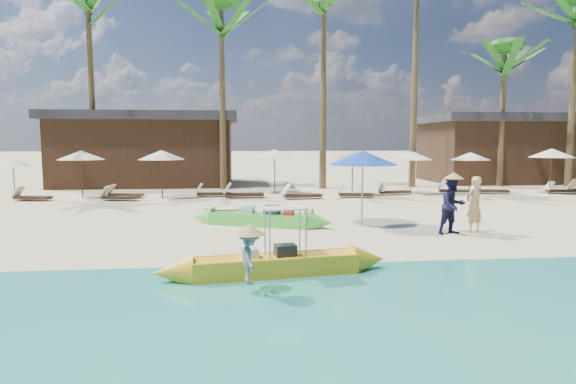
{
  "coord_description": "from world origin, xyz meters",
  "views": [
    {
      "loc": [
        -2.51,
        -12.43,
        2.61
      ],
      "look_at": [
        -1.03,
        2.0,
        1.08
      ],
      "focal_mm": 30.0,
      "sensor_mm": 36.0,
      "label": 1
    }
  ],
  "objects": [
    {
      "name": "lounger_6_right",
      "position": [
        2.8,
        9.53,
        0.18
      ],
      "size": [
        1.68,
        0.75,
        0.55
      ],
      "rotation": [
        0.0,
        0.0,
        -0.16
      ],
      "color": "#382117",
      "rests_on": "ground"
    },
    {
      "name": "resort_parasol_6",
      "position": [
        2.98,
        10.42,
        1.95
      ],
      "size": [
        2.1,
        2.1,
        2.16
      ],
      "color": "#382117",
      "rests_on": "ground"
    },
    {
      "name": "vendor_green",
      "position": [
        3.47,
        0.43,
        0.82
      ],
      "size": [
        0.92,
        0.79,
        1.64
      ],
      "primitive_type": "imported",
      "rotation": [
        0.0,
        0.0,
        0.24
      ],
      "color": "black",
      "rests_on": "ground"
    },
    {
      "name": "palm_4",
      "position": [
        2.15,
        14.01,
        9.45
      ],
      "size": [
        2.08,
        2.08,
        11.7
      ],
      "color": "brown",
      "rests_on": "ground"
    },
    {
      "name": "yellow_canoe",
      "position": [
        -1.82,
        -3.27,
        0.22
      ],
      "size": [
        5.14,
        1.13,
        1.34
      ],
      "rotation": [
        0.0,
        0.0,
        0.14
      ],
      "color": "yellow",
      "rests_on": "ground"
    },
    {
      "name": "tourist",
      "position": [
        4.18,
        0.58,
        0.81
      ],
      "size": [
        0.7,
        0.6,
        1.63
      ],
      "primitive_type": "imported",
      "rotation": [
        0.0,
        0.0,
        3.56
      ],
      "color": "tan",
      "rests_on": "ground"
    },
    {
      "name": "resort_parasol_5",
      "position": [
        -0.72,
        11.49,
        2.01
      ],
      "size": [
        2.16,
        2.16,
        2.23
      ],
      "color": "#382117",
      "rests_on": "ground"
    },
    {
      "name": "pavilion_west",
      "position": [
        -8.0,
        17.5,
        2.19
      ],
      "size": [
        10.8,
        6.6,
        4.3
      ],
      "color": "#382117",
      "rests_on": "ground"
    },
    {
      "name": "blue_umbrella",
      "position": [
        1.3,
        2.12,
        2.11
      ],
      "size": [
        2.17,
        2.17,
        2.33
      ],
      "color": "#99999E",
      "rests_on": "ground"
    },
    {
      "name": "vendor_yellow",
      "position": [
        -2.34,
        -4.37,
        0.64
      ],
      "size": [
        0.38,
        0.62,
        0.92
      ],
      "primitive_type": "imported",
      "rotation": [
        0.0,
        0.0,
        1.64
      ],
      "color": "gray",
      "rests_on": "ground"
    },
    {
      "name": "lounger_5_left",
      "position": [
        -2.4,
        9.85,
        0.21
      ],
      "size": [
        1.89,
        0.64,
        0.64
      ],
      "rotation": [
        0.0,
        0.0,
        0.04
      ],
      "color": "#382117",
      "rests_on": "ground"
    },
    {
      "name": "resort_parasol_4",
      "position": [
        -6.06,
        10.26,
        1.99
      ],
      "size": [
        2.15,
        2.15,
        2.21
      ],
      "color": "#382117",
      "rests_on": "ground"
    },
    {
      "name": "resort_parasol_2",
      "position": [
        -12.8,
        10.75,
        1.64
      ],
      "size": [
        1.76,
        1.76,
        1.82
      ],
      "color": "#382117",
      "rests_on": "ground"
    },
    {
      "name": "ground",
      "position": [
        0.0,
        0.0,
        0.0
      ],
      "size": [
        240.0,
        240.0,
        0.0
      ],
      "primitive_type": "plane",
      "color": "beige",
      "rests_on": "ground"
    },
    {
      "name": "palm_6",
      "position": [
        12.84,
        14.52,
        7.05
      ],
      "size": [
        2.08,
        2.08,
        8.51
      ],
      "color": "brown",
      "rests_on": "ground"
    },
    {
      "name": "resort_parasol_9",
      "position": [
        12.99,
        10.07,
        2.04
      ],
      "size": [
        2.2,
        2.2,
        2.26
      ],
      "color": "#382117",
      "rests_on": "ground"
    },
    {
      "name": "lounger_8_left",
      "position": [
        9.91,
        10.39,
        0.2
      ],
      "size": [
        1.86,
        0.94,
        0.6
      ],
      "rotation": [
        0.0,
        0.0,
        -0.23
      ],
      "color": "#382117",
      "rests_on": "ground"
    },
    {
      "name": "lounger_9_left",
      "position": [
        13.63,
        10.17,
        0.18
      ],
      "size": [
        1.67,
        0.7,
        0.55
      ],
      "rotation": [
        0.0,
        0.0,
        -0.13
      ],
      "color": "#382117",
      "rests_on": "ground"
    },
    {
      "name": "palm_2",
      "position": [
        -10.45,
        15.08,
        9.18
      ],
      "size": [
        2.08,
        2.08,
        11.33
      ],
      "color": "brown",
      "rests_on": "ground"
    },
    {
      "name": "green_canoe",
      "position": [
        -1.88,
        2.37,
        0.22
      ],
      "size": [
        4.85,
        2.22,
        0.65
      ],
      "rotation": [
        0.0,
        0.0,
        -0.38
      ],
      "color": "#4DDD43",
      "rests_on": "ground"
    },
    {
      "name": "lounger_6_left",
      "position": [
        0.24,
        9.18,
        0.21
      ],
      "size": [
        1.86,
        0.73,
        0.62
      ],
      "rotation": [
        0.0,
        0.0,
        0.1
      ],
      "color": "#382117",
      "rests_on": "ground"
    },
    {
      "name": "lounger_7_right",
      "position": [
        8.24,
        10.53,
        0.21
      ],
      "size": [
        1.9,
        0.95,
        0.62
      ],
      "rotation": [
        0.0,
        0.0,
        -0.23
      ],
      "color": "#382117",
      "rests_on": "ground"
    },
    {
      "name": "lounger_7_left",
      "position": [
        5.04,
        10.47,
        0.18
      ],
      "size": [
        1.69,
        0.86,
        0.55
      ],
      "rotation": [
        0.0,
        0.0,
        0.23
      ],
      "color": "#382117",
      "rests_on": "ground"
    },
    {
      "name": "resort_parasol_3",
      "position": [
        -9.84,
        10.92,
        1.97
      ],
      "size": [
        2.13,
        2.13,
        2.19
      ],
      "color": "#382117",
      "rests_on": "ground"
    },
    {
      "name": "pavilion_east",
      "position": [
        14.0,
        17.5,
        2.2
      ],
      "size": [
        8.8,
        6.6,
        4.3
      ],
      "color": "#382117",
      "rests_on": "ground"
    },
    {
      "name": "resort_parasol_7",
      "position": [
        6.06,
        10.76,
        1.91
      ],
      "size": [
        2.06,
        2.06,
        2.12
      ],
      "color": "#382117",
      "rests_on": "ground"
    },
    {
      "name": "lounger_4_left",
      "position": [
        -7.85,
        10.4,
        0.19
      ],
      "size": [
        1.69,
        0.65,
        0.56
      ],
      "rotation": [
        0.0,
        0.0,
        -0.09
      ],
      "color": "#382117",
      "rests_on": "ground"
    },
    {
      "name": "lounger_3_left",
      "position": [
        -11.71,
        9.75,
        0.19
      ],
      "size": [
        1.72,
        0.84,
        0.56
      ],
      "rotation": [
        0.0,
        0.0,
        -0.21
      ],
      "color": "#382117",
      "rests_on": "ground"
    },
    {
      "name": "lounger_3_right",
      "position": [
        -7.84,
        9.38,
        0.19
      ],
      "size": [
        1.75,
        0.78,
        0.57
      ],
      "rotation": [
        0.0,
        0.0,
        -0.16
      ],
      "color": "#382117",
      "rests_on": "ground"
    },
    {
      "name": "lounger_4_right",
      "position": [
        -3.81,
        10.44,
        0.19
      ],
      "size": [
        1.71,
        0.63,
        0.57
      ],
      "rotation": [
        0.0,
        0.0,
        0.07
      ],
      "color": "#382117",
      "rests_on": "ground"
    },
    {
      "name": "wet_sand_strip",
      "position": [
        0.0,
        -5.0,
        0.0
      ],
      "size": [
        240.0,
        4.5,
        0.01
      ],
      "primitive_type": "cube",
      "color": "tan",
      "rests_on": "ground"
    },
    {
      "name": "resort_parasol_8",
      "position": [
        9.49,
        11.51,
        1.85
      ],
      "size": [
        1.99,
        1.99,
        2.05
      ],
      "color": "#382117",
      "rests_on": "ground"
    },
    {
      "name": "palm_3",
      "position": [
        -3.36,
        14.27,
        8.58
      ],
      "size": [
        2.08,
        2.08,
        10.52
      ],
      "color": "brown",
      "rests_on": "ground"
    }
  ]
}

